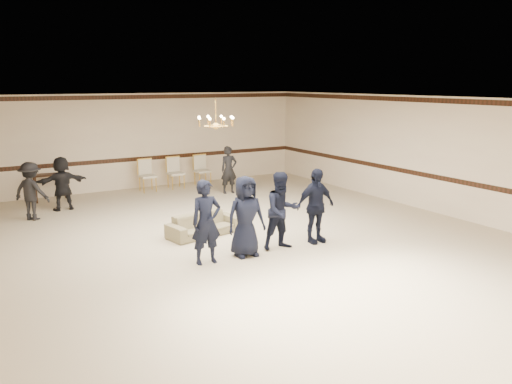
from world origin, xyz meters
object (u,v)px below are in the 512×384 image
at_px(boy_a, 206,222).
at_px(banquet_chair_right, 203,171).
at_px(boy_b, 246,216).
at_px(boy_c, 282,211).
at_px(banquet_chair_left, 147,176).
at_px(console_table, 51,187).
at_px(adult_right, 229,170).
at_px(chandelier, 216,112).
at_px(settee, 204,225).
at_px(boy_d, 315,206).
at_px(banquet_chair_mid, 176,173).
at_px(adult_mid, 62,183).
at_px(adult_left, 31,191).

bearing_deg(boy_a, banquet_chair_right, 69.19).
relative_size(boy_b, boy_c, 1.00).
relative_size(banquet_chair_left, console_table, 1.06).
bearing_deg(banquet_chair_right, adult_right, -84.46).
height_order(chandelier, settee, chandelier).
distance_m(adult_right, console_table, 5.52).
distance_m(settee, adult_right, 4.76).
xyz_separation_m(boy_b, boy_d, (1.80, 0.00, 0.00)).
xyz_separation_m(boy_a, banquet_chair_right, (3.27, 7.27, -0.32)).
bearing_deg(banquet_chair_mid, adult_mid, -163.52).
distance_m(boy_a, adult_mid, 6.28).
bearing_deg(console_table, banquet_chair_mid, 2.51).
relative_size(boy_c, banquet_chair_right, 1.62).
distance_m(chandelier, settee, 2.67).
height_order(boy_a, console_table, boy_a).
distance_m(boy_d, adult_right, 5.71).
distance_m(boy_a, adult_left, 5.93).
relative_size(boy_c, adult_left, 1.10).
height_order(adult_left, adult_right, same).
bearing_deg(settee, chandelier, 16.71).
bearing_deg(adult_right, settee, -121.13).
xyz_separation_m(chandelier, banquet_chair_left, (0.02, 5.24, -2.35)).
bearing_deg(console_table, settee, -60.99).
distance_m(settee, console_table, 6.21).
bearing_deg(adult_left, adult_right, -132.42).
bearing_deg(banquet_chair_mid, boy_c, -94.46).
height_order(boy_b, adult_right, boy_b).
relative_size(boy_c, banquet_chair_mid, 1.62).
height_order(adult_mid, console_table, adult_mid).
bearing_deg(boy_b, boy_a, -176.22).
height_order(chandelier, banquet_chair_mid, chandelier).
xyz_separation_m(boy_d, banquet_chair_mid, (-0.43, 7.27, -0.32)).
xyz_separation_m(boy_b, adult_right, (2.57, 5.66, -0.08)).
bearing_deg(banquet_chair_right, adult_mid, -167.63).
bearing_deg(adult_right, adult_left, -173.33).
bearing_deg(banquet_chair_left, adult_left, -155.02).
height_order(boy_c, banquet_chair_left, boy_c).
bearing_deg(adult_left, boy_c, 173.68).
bearing_deg(boy_d, boy_c, 179.08).
distance_m(boy_a, boy_b, 0.90).
bearing_deg(settee, boy_c, -70.24).
bearing_deg(boy_a, adult_left, 118.68).
bearing_deg(boy_a, boy_c, 3.38).
distance_m(banquet_chair_left, banquet_chair_mid, 1.00).
bearing_deg(boy_c, chandelier, 109.13).
xyz_separation_m(boy_b, banquet_chair_right, (2.37, 7.27, -0.32)).
distance_m(banquet_chair_right, console_table, 5.01).
height_order(adult_mid, banquet_chair_left, adult_mid).
xyz_separation_m(settee, adult_left, (-3.29, 3.58, 0.51)).
relative_size(adult_right, banquet_chair_left, 1.46).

